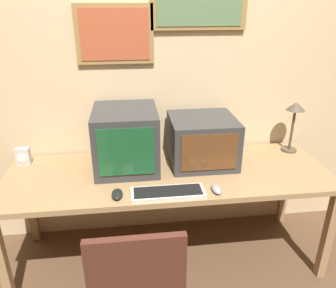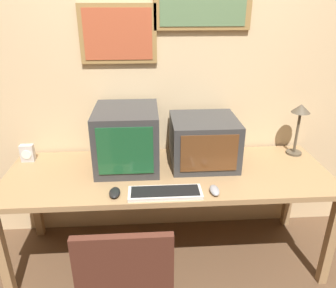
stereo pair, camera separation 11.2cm
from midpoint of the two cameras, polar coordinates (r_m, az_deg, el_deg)
The scene contains 9 objects.
wall_back at distance 2.43m, azimuth 0.68°, elevation 12.10°, with size 8.00×0.08×2.60m.
desk at distance 2.26m, azimuth 1.43°, elevation -6.31°, with size 2.19×0.75×0.72m.
monitor_left at distance 2.25m, azimuth -5.71°, elevation 1.05°, with size 0.42×0.48×0.41m.
monitor_right at distance 2.31m, azimuth 7.60°, elevation 0.47°, with size 0.45×0.44×0.33m.
keyboard_main at distance 1.98m, azimuth 1.14°, elevation -8.48°, with size 0.44×0.15×0.03m.
mouse_near_keyboard at distance 2.02m, azimuth 9.69°, elevation -7.97°, with size 0.06×0.12×0.03m.
mouse_far_corner at distance 1.99m, azimuth -7.67°, elevation -8.41°, with size 0.07×0.12×0.03m.
desk_clock at distance 2.54m, azimuth -22.12°, elevation -1.48°, with size 0.09×0.06×0.13m.
desk_lamp at distance 2.59m, azimuth 23.12°, elevation 4.32°, with size 0.14×0.14×0.39m.
Camera 2 is at (-0.13, -1.15, 1.79)m, focal length 35.00 mm.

